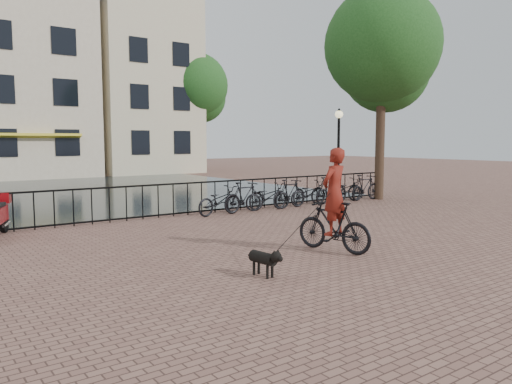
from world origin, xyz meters
TOP-DOWN VIEW (x-y plane):
  - ground at (0.00, 0.00)m, footprint 100.00×100.00m
  - canal_water at (0.00, 17.30)m, footprint 20.00×20.00m
  - railing at (0.00, 8.00)m, footprint 20.00×0.05m
  - canal_house_mid at (0.50, 30.00)m, footprint 8.00×9.50m
  - canal_house_right at (8.50, 30.00)m, footprint 7.00×9.00m
  - tree_near_right at (9.20, 7.30)m, footprint 4.48×4.48m
  - tree_far_right at (12.00, 27.00)m, footprint 4.76×4.76m
  - lamp_post at (7.20, 7.60)m, footprint 0.30×0.30m
  - cyclist at (0.99, 1.60)m, footprint 0.91×1.93m
  - dog at (-1.37, 0.92)m, footprint 0.32×0.77m
  - parked_bike_0 at (1.80, 7.40)m, footprint 1.79×0.88m
  - parked_bike_1 at (2.75, 7.40)m, footprint 1.70×0.62m
  - parked_bike_2 at (3.70, 7.40)m, footprint 1.77×0.77m
  - parked_bike_3 at (4.65, 7.40)m, footprint 1.72×0.73m
  - parked_bike_4 at (5.60, 7.40)m, footprint 1.74×0.68m
  - parked_bike_5 at (6.55, 7.40)m, footprint 1.70×0.62m
  - parked_bike_6 at (7.50, 7.40)m, footprint 1.74×0.66m
  - parked_bike_7 at (8.45, 7.40)m, footprint 1.70×0.60m

SIDE VIEW (x-z plane):
  - ground at x=0.00m, z-range 0.00..0.00m
  - canal_water at x=0.00m, z-range 0.00..0.00m
  - dog at x=-1.37m, z-range 0.00..0.51m
  - parked_bike_0 at x=1.80m, z-range 0.00..0.90m
  - parked_bike_2 at x=3.70m, z-range 0.00..0.90m
  - parked_bike_4 at x=5.60m, z-range 0.00..0.90m
  - parked_bike_6 at x=7.50m, z-range 0.00..0.90m
  - parked_bike_1 at x=2.75m, z-range 0.00..1.00m
  - parked_bike_3 at x=4.65m, z-range 0.00..1.00m
  - parked_bike_5 at x=6.55m, z-range 0.00..1.00m
  - parked_bike_7 at x=8.45m, z-range 0.00..1.00m
  - railing at x=0.00m, z-range -0.01..1.02m
  - cyclist at x=0.99m, z-range -0.31..2.23m
  - lamp_post at x=7.20m, z-range 0.65..4.10m
  - canal_house_mid at x=0.50m, z-range 0.00..11.80m
  - tree_near_right at x=9.20m, z-range 1.85..10.09m
  - tree_far_right at x=12.00m, z-range 1.97..10.73m
  - canal_house_right at x=8.50m, z-range 0.00..13.30m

